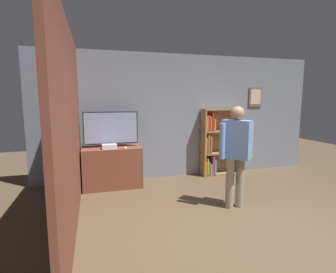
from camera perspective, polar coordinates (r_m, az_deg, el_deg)
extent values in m
plane|color=brown|center=(3.68, 19.25, -20.37)|extent=(14.00, 14.00, 0.00)
cube|color=gray|center=(5.89, 3.18, 4.40)|extent=(6.39, 0.06, 2.70)
cube|color=olive|center=(6.66, 18.48, 8.17)|extent=(0.34, 0.02, 0.45)
cube|color=beige|center=(6.65, 18.55, 8.17)|extent=(0.27, 0.01, 0.35)
cube|color=brown|center=(4.09, -20.07, 2.33)|extent=(0.06, 4.51, 2.70)
cube|color=brown|center=(5.34, -12.04, -6.50)|extent=(1.13, 0.59, 0.80)
cylinder|color=black|center=(5.30, -12.20, -2.05)|extent=(0.22, 0.22, 0.03)
cylinder|color=black|center=(5.29, -12.22, -1.62)|extent=(0.06, 0.06, 0.05)
cube|color=black|center=(5.25, -12.32, 1.86)|extent=(1.04, 0.04, 0.63)
cube|color=#8C9EC6|center=(5.22, -12.30, 1.83)|extent=(1.01, 0.01, 0.60)
cube|color=white|center=(5.10, -12.64, -2.13)|extent=(0.27, 0.18, 0.09)
cube|color=white|center=(5.07, -9.19, -2.46)|extent=(0.06, 0.14, 0.02)
cube|color=#997047|center=(5.94, 7.68, -1.37)|extent=(0.04, 0.28, 1.52)
cube|color=#997047|center=(6.35, 15.11, -0.97)|extent=(0.04, 0.28, 1.52)
cube|color=#997047|center=(6.24, 10.95, -0.98)|extent=(0.93, 0.01, 1.52)
cube|color=#997047|center=(6.29, 11.33, -7.85)|extent=(0.86, 0.28, 0.04)
cube|color=#997047|center=(6.17, 11.45, -3.49)|extent=(0.86, 0.28, 0.04)
cube|color=#997047|center=(6.09, 11.58, 1.18)|extent=(0.86, 0.28, 0.04)
cube|color=#997047|center=(6.06, 11.71, 5.77)|extent=(0.86, 0.28, 0.04)
cube|color=orange|center=(6.05, 7.92, -6.81)|extent=(0.02, 0.23, 0.32)
cube|color=gold|center=(6.06, 8.28, -6.50)|extent=(0.02, 0.24, 0.38)
cube|color=#338447|center=(6.09, 8.57, -6.81)|extent=(0.04, 0.25, 0.31)
cube|color=orange|center=(6.11, 9.01, -6.96)|extent=(0.04, 0.25, 0.26)
cube|color=#7A3889|center=(6.10, 9.50, -6.22)|extent=(0.04, 0.22, 0.43)
cube|color=#5B8E99|center=(6.13, 9.93, -6.59)|extent=(0.04, 0.21, 0.34)
cube|color=orange|center=(5.95, 7.99, -1.93)|extent=(0.03, 0.25, 0.35)
cube|color=#99663D|center=(5.94, 8.54, -1.69)|extent=(0.04, 0.21, 0.41)
cube|color=#99663D|center=(5.96, 9.05, -1.79)|extent=(0.04, 0.20, 0.38)
cube|color=orange|center=(5.86, 8.24, 2.81)|extent=(0.04, 0.20, 0.33)
cube|color=red|center=(5.90, 8.56, 2.95)|extent=(0.04, 0.24, 0.36)
cube|color=orange|center=(5.92, 8.91, 2.79)|extent=(0.03, 0.26, 0.32)
cube|color=red|center=(5.93, 9.35, 3.10)|extent=(0.03, 0.24, 0.39)
cube|color=orange|center=(5.95, 9.77, 2.50)|extent=(0.04, 0.23, 0.26)
cylinder|color=gray|center=(4.34, 13.30, -9.91)|extent=(0.13, 0.13, 0.80)
cylinder|color=gray|center=(4.43, 15.36, -9.62)|extent=(0.13, 0.13, 0.80)
cube|color=#6B93D1|center=(4.22, 14.67, -0.63)|extent=(0.45, 0.47, 0.60)
sphere|color=#9E7556|center=(4.18, 14.87, 4.93)|extent=(0.22, 0.22, 0.22)
cylinder|color=#6B93D1|center=(4.35, 17.43, -0.69)|extent=(0.09, 0.09, 0.55)
cylinder|color=#6B93D1|center=(4.11, 11.74, -1.00)|extent=(0.09, 0.09, 0.55)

